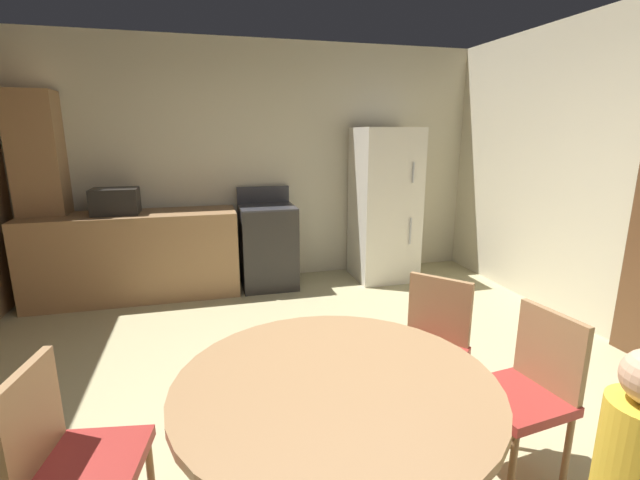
# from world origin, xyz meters

# --- Properties ---
(ground_plane) EXTENTS (14.00, 14.00, 0.00)m
(ground_plane) POSITION_xyz_m (0.00, 0.00, 0.00)
(ground_plane) COLOR tan
(wall_back) EXTENTS (5.46, 0.12, 2.70)m
(wall_back) POSITION_xyz_m (0.00, 3.17, 1.35)
(wall_back) COLOR beige
(wall_back) RESTS_ON ground
(kitchen_counter) EXTENTS (2.09, 0.60, 0.90)m
(kitchen_counter) POSITION_xyz_m (-1.39, 2.77, 0.45)
(kitchen_counter) COLOR #9E754C
(kitchen_counter) RESTS_ON ground
(pantry_column) EXTENTS (0.44, 0.36, 2.10)m
(pantry_column) POSITION_xyz_m (-2.21, 2.95, 1.05)
(pantry_column) COLOR #9E754C
(pantry_column) RESTS_ON ground
(oven_range) EXTENTS (0.60, 0.60, 1.10)m
(oven_range) POSITION_xyz_m (0.01, 2.78, 0.47)
(oven_range) COLOR #2D2B28
(oven_range) RESTS_ON ground
(refrigerator) EXTENTS (0.68, 0.68, 1.76)m
(refrigerator) POSITION_xyz_m (1.38, 2.72, 0.88)
(refrigerator) COLOR silver
(refrigerator) RESTS_ON ground
(microwave) EXTENTS (0.44, 0.32, 0.26)m
(microwave) POSITION_xyz_m (-1.52, 2.77, 1.03)
(microwave) COLOR black
(microwave) RESTS_ON kitchen_counter
(dining_table) EXTENTS (1.27, 1.27, 0.76)m
(dining_table) POSITION_xyz_m (-0.21, -0.54, 0.61)
(dining_table) COLOR #9E754C
(dining_table) RESTS_ON ground
(chair_northeast) EXTENTS (0.56, 0.56, 0.87)m
(chair_northeast) POSITION_xyz_m (0.58, 0.12, 0.50)
(chair_northeast) COLOR #9E754C
(chair_northeast) RESTS_ON ground
(chair_west) EXTENTS (0.46, 0.46, 0.87)m
(chair_west) POSITION_xyz_m (-1.22, -0.37, 0.50)
(chair_west) COLOR #9E754C
(chair_west) RESTS_ON ground
(chair_east) EXTENTS (0.44, 0.44, 0.87)m
(chair_east) POSITION_xyz_m (0.81, -0.42, 0.50)
(chair_east) COLOR #9E754C
(chair_east) RESTS_ON ground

